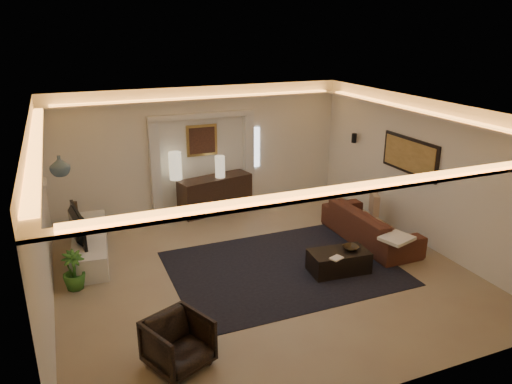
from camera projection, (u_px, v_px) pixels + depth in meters
name	position (u px, v px, depth m)	size (l,w,h in m)	color
floor	(258.00, 267.00, 8.93)	(7.00, 7.00, 0.00)	gray
ceiling	(259.00, 110.00, 7.99)	(7.00, 7.00, 0.00)	white
wall_back	(202.00, 148.00, 11.52)	(7.00, 7.00, 0.00)	white
wall_front	(379.00, 288.00, 5.40)	(7.00, 7.00, 0.00)	white
wall_left	(41.00, 222.00, 7.20)	(7.00, 7.00, 0.00)	white
wall_right	(420.00, 171.00, 9.72)	(7.00, 7.00, 0.00)	white
cove_soffit	(259.00, 127.00, 8.08)	(7.00, 7.00, 0.04)	silver
daylight_slit	(255.00, 147.00, 12.02)	(0.25, 0.03, 1.00)	white
area_rug	(283.00, 268.00, 8.90)	(4.00, 3.00, 0.01)	black
pilaster_left	(155.00, 169.00, 11.13)	(0.22, 0.20, 2.20)	silver
pilaster_right	(248.00, 159.00, 11.96)	(0.22, 0.20, 2.20)	silver
alcove_header	(202.00, 115.00, 11.17)	(2.52, 0.20, 0.12)	silver
painting_frame	(202.00, 140.00, 11.43)	(0.74, 0.04, 0.74)	tan
painting_canvas	(202.00, 141.00, 11.41)	(0.62, 0.02, 0.62)	#4C2D1E
art_panel_frame	(410.00, 156.00, 9.89)	(0.04, 1.64, 0.74)	black
art_panel_gold	(409.00, 156.00, 9.88)	(0.02, 1.50, 0.62)	tan
wall_sconce	(354.00, 138.00, 11.52)	(0.12, 0.12, 0.22)	black
wall_niche	(44.00, 182.00, 8.38)	(0.10, 0.55, 0.04)	silver
console	(215.00, 195.00, 11.54)	(1.76, 0.55, 0.88)	black
lamp_left	(176.00, 169.00, 11.16)	(0.29, 0.29, 0.64)	beige
lamp_right	(220.00, 167.00, 11.32)	(0.23, 0.23, 0.51)	beige
media_ledge	(90.00, 244.00, 9.36)	(0.61, 2.44, 0.46)	silver
tv	(72.00, 226.00, 8.80)	(0.14, 1.09, 0.63)	black
figurine	(75.00, 209.00, 9.95)	(0.13, 0.13, 0.35)	#2F2217
ginger_jar	(60.00, 166.00, 8.61)	(0.35, 0.35, 0.37)	#3D4E59
plant	(74.00, 271.00, 8.11)	(0.38, 0.38, 0.68)	#306921
sofa	(370.00, 225.00, 9.94)	(0.92, 2.35, 0.69)	#422E19
throw_blanket	(397.00, 238.00, 8.82)	(0.56, 0.46, 0.06)	white
throw_pillow	(374.00, 204.00, 10.53)	(0.14, 0.45, 0.45)	tan
coffee_table	(339.00, 261.00, 8.72)	(1.05, 0.57, 0.39)	black
bowl	(351.00, 247.00, 8.71)	(0.29, 0.29, 0.07)	black
magazine	(337.00, 258.00, 8.37)	(0.22, 0.16, 0.03)	beige
armchair	(178.00, 343.00, 6.25)	(0.73, 0.75, 0.68)	black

